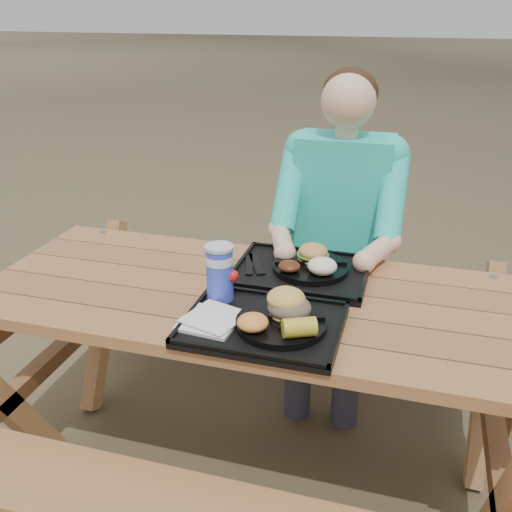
# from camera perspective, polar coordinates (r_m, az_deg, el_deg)

# --- Properties ---
(ground) EXTENTS (60.00, 60.00, 0.00)m
(ground) POSITION_cam_1_polar(r_m,az_deg,el_deg) (2.30, 0.00, -20.49)
(ground) COLOR #999999
(ground) RESTS_ON ground
(picnic_table) EXTENTS (1.80, 1.49, 0.75)m
(picnic_table) POSITION_cam_1_polar(r_m,az_deg,el_deg) (2.05, 0.00, -13.00)
(picnic_table) COLOR #999999
(picnic_table) RESTS_ON ground
(tray_near) EXTENTS (0.45, 0.35, 0.02)m
(tray_near) POSITION_cam_1_polar(r_m,az_deg,el_deg) (1.65, 0.71, -6.98)
(tray_near) COLOR black
(tray_near) RESTS_ON picnic_table
(tray_far) EXTENTS (0.45, 0.35, 0.02)m
(tray_far) POSITION_cam_1_polar(r_m,az_deg,el_deg) (1.96, 4.54, -1.68)
(tray_far) COLOR black
(tray_far) RESTS_ON picnic_table
(plate_near) EXTENTS (0.26, 0.26, 0.02)m
(plate_near) POSITION_cam_1_polar(r_m,az_deg,el_deg) (1.62, 2.55, -6.73)
(plate_near) COLOR black
(plate_near) RESTS_ON tray_near
(plate_far) EXTENTS (0.26, 0.26, 0.02)m
(plate_far) POSITION_cam_1_polar(r_m,az_deg,el_deg) (1.96, 5.48, -1.14)
(plate_far) COLOR black
(plate_far) RESTS_ON tray_far
(napkin_stack) EXTENTS (0.17, 0.17, 0.02)m
(napkin_stack) POSITION_cam_1_polar(r_m,az_deg,el_deg) (1.65, -4.62, -6.38)
(napkin_stack) COLOR silver
(napkin_stack) RESTS_ON tray_near
(soda_cup) EXTENTS (0.08, 0.08, 0.17)m
(soda_cup) POSITION_cam_1_polar(r_m,az_deg,el_deg) (1.74, -3.65, -1.82)
(soda_cup) COLOR #1C2ED4
(soda_cup) RESTS_ON tray_near
(condiment_bbq) EXTENTS (0.04, 0.04, 0.03)m
(condiment_bbq) POSITION_cam_1_polar(r_m,az_deg,el_deg) (1.74, 1.72, -4.31)
(condiment_bbq) COLOR #320605
(condiment_bbq) RESTS_ON tray_near
(condiment_mustard) EXTENTS (0.05, 0.05, 0.03)m
(condiment_mustard) POSITION_cam_1_polar(r_m,az_deg,el_deg) (1.72, 3.48, -4.63)
(condiment_mustard) COLOR yellow
(condiment_mustard) RESTS_ON tray_near
(sandwich) EXTENTS (0.12, 0.12, 0.12)m
(sandwich) POSITION_cam_1_polar(r_m,az_deg,el_deg) (1.62, 3.38, -4.04)
(sandwich) COLOR #E2AC4F
(sandwich) RESTS_ON plate_near
(mac_cheese) EXTENTS (0.09, 0.09, 0.04)m
(mac_cheese) POSITION_cam_1_polar(r_m,az_deg,el_deg) (1.56, -0.32, -6.64)
(mac_cheese) COLOR #F49B40
(mac_cheese) RESTS_ON plate_near
(corn_cob) EXTENTS (0.12, 0.12, 0.05)m
(corn_cob) POSITION_cam_1_polar(r_m,az_deg,el_deg) (1.54, 4.35, -7.13)
(corn_cob) COLOR gold
(corn_cob) RESTS_ON plate_near
(cutlery_far) EXTENTS (0.11, 0.17, 0.01)m
(cutlery_far) POSITION_cam_1_polar(r_m,az_deg,el_deg) (1.99, 0.06, -0.79)
(cutlery_far) COLOR black
(cutlery_far) RESTS_ON tray_far
(burger) EXTENTS (0.10, 0.10, 0.09)m
(burger) POSITION_cam_1_polar(r_m,az_deg,el_deg) (1.97, 5.74, 0.80)
(burger) COLOR #D28F4A
(burger) RESTS_ON plate_far
(baked_beans) EXTENTS (0.08, 0.08, 0.03)m
(baked_beans) POSITION_cam_1_polar(r_m,az_deg,el_deg) (1.90, 3.36, -1.04)
(baked_beans) COLOR #572511
(baked_beans) RESTS_ON plate_far
(potato_salad) EXTENTS (0.10, 0.10, 0.05)m
(potato_salad) POSITION_cam_1_polar(r_m,az_deg,el_deg) (1.89, 6.64, -1.00)
(potato_salad) COLOR white
(potato_salad) RESTS_ON plate_far
(diner) EXTENTS (0.48, 0.84, 1.28)m
(diner) POSITION_cam_1_polar(r_m,az_deg,el_deg) (2.45, 8.30, 0.42)
(diner) COLOR teal
(diner) RESTS_ON ground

